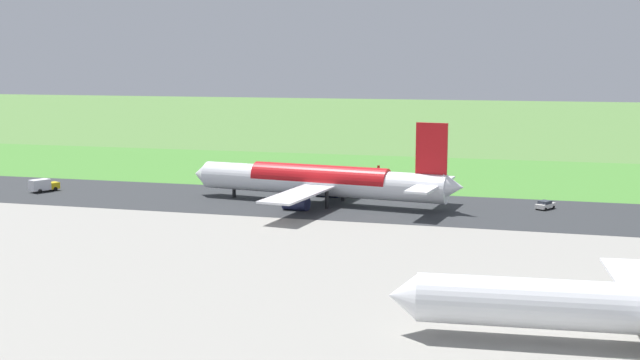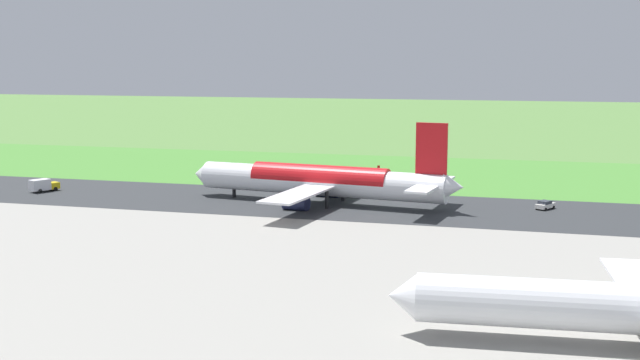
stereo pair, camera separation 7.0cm
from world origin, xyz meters
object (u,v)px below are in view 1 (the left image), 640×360
(service_truck_baggage, at_px, (43,185))
(no_stopping_sign, at_px, (378,170))
(traffic_cone_orange, at_px, (359,174))
(service_car_followme, at_px, (545,205))
(airliner_main, at_px, (322,181))

(service_truck_baggage, relative_size, no_stopping_sign, 2.55)
(service_truck_baggage, height_order, traffic_cone_orange, service_truck_baggage)
(service_car_followme, relative_size, no_stopping_sign, 1.87)
(service_car_followme, height_order, no_stopping_sign, no_stopping_sign)
(airliner_main, bearing_deg, service_truck_baggage, 1.80)
(service_truck_baggage, bearing_deg, no_stopping_sign, -146.91)
(no_stopping_sign, xyz_separation_m, traffic_cone_orange, (4.37, 0.67, -1.17))
(service_car_followme, distance_m, no_stopping_sign, 49.52)
(service_car_followme, height_order, traffic_cone_orange, service_car_followme)
(airliner_main, xyz_separation_m, service_car_followme, (-40.16, -5.21, -3.51))
(airliner_main, height_order, service_truck_baggage, airliner_main)
(service_truck_baggage, bearing_deg, service_car_followme, -175.90)
(service_truck_baggage, bearing_deg, airliner_main, -178.20)
(airliner_main, bearing_deg, no_stopping_sign, -94.99)
(service_truck_baggage, xyz_separation_m, service_car_followme, (-98.44, -7.05, -0.56))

